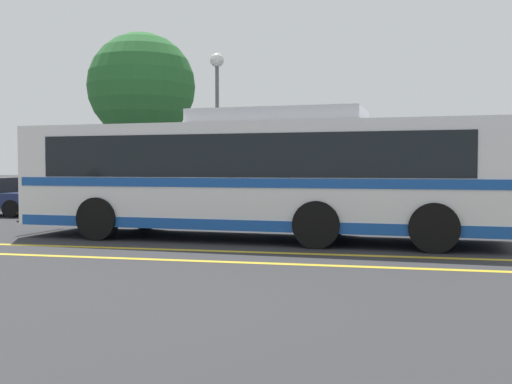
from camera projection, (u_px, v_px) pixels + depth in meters
ground_plane at (298, 240)px, 14.03m from camera, size 220.00×220.00×0.00m
lane_strip_0 at (233, 251)px, 12.04m from camera, size 31.23×0.20×0.01m
lane_strip_1 at (214, 261)px, 10.76m from camera, size 31.23×0.20×0.01m
curb_strip at (299, 214)px, 21.03m from camera, size 39.23×0.36×0.15m
transit_bus at (257, 174)px, 14.12m from camera, size 11.68×3.37×3.02m
parked_car_1 at (168, 198)px, 20.08m from camera, size 4.00×2.09×1.32m
parked_car_2 at (325, 200)px, 19.13m from camera, size 4.13×1.91×1.24m
parked_car_3 at (507, 202)px, 17.92m from camera, size 4.77×2.06×1.27m
street_lamp at (217, 93)px, 22.87m from camera, size 0.53×0.53×6.06m
tree_0 at (142, 87)px, 26.38m from camera, size 4.71×4.71×7.62m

